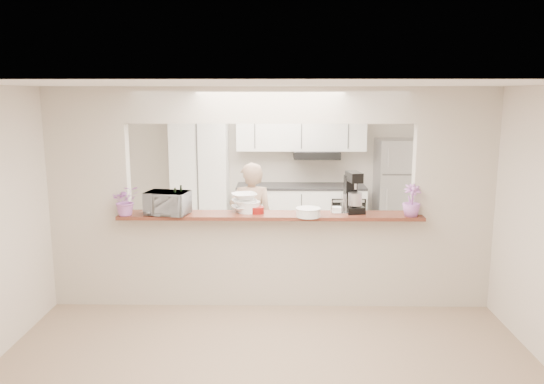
{
  "coord_description": "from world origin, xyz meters",
  "views": [
    {
      "loc": [
        0.11,
        -5.87,
        2.43
      ],
      "look_at": [
        0.01,
        0.3,
        1.27
      ],
      "focal_mm": 35.0,
      "sensor_mm": 36.0,
      "label": 1
    }
  ],
  "objects_px": {
    "stand_mixer": "(353,194)",
    "person": "(251,222)",
    "toaster_oven": "(167,203)",
    "refrigerator": "(399,191)"
  },
  "relations": [
    {
      "from": "toaster_oven",
      "to": "stand_mixer",
      "type": "relative_size",
      "value": 1.0
    },
    {
      "from": "stand_mixer",
      "to": "person",
      "type": "relative_size",
      "value": 0.3
    },
    {
      "from": "toaster_oven",
      "to": "stand_mixer",
      "type": "bearing_deg",
      "value": 15.29
    },
    {
      "from": "toaster_oven",
      "to": "person",
      "type": "relative_size",
      "value": 0.3
    },
    {
      "from": "refrigerator",
      "to": "toaster_oven",
      "type": "distance_m",
      "value": 4.24
    },
    {
      "from": "stand_mixer",
      "to": "person",
      "type": "height_order",
      "value": "same"
    },
    {
      "from": "stand_mixer",
      "to": "person",
      "type": "distance_m",
      "value": 1.5
    },
    {
      "from": "refrigerator",
      "to": "person",
      "type": "relative_size",
      "value": 1.09
    },
    {
      "from": "refrigerator",
      "to": "stand_mixer",
      "type": "relative_size",
      "value": 3.67
    },
    {
      "from": "stand_mixer",
      "to": "refrigerator",
      "type": "bearing_deg",
      "value": 66.74
    }
  ]
}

